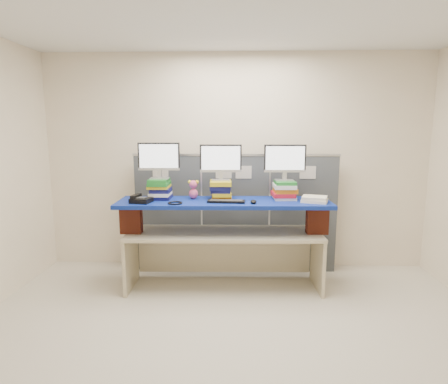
{
  "coord_description": "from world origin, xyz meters",
  "views": [
    {
      "loc": [
        0.02,
        -2.92,
        1.84
      ],
      "look_at": [
        -0.13,
        1.22,
        1.14
      ],
      "focal_mm": 30.0,
      "sensor_mm": 36.0,
      "label": 1
    }
  ],
  "objects_px": {
    "desk": "(224,243)",
    "keyboard": "(226,201)",
    "monitor_left": "(159,158)",
    "blue_board": "(224,203)",
    "monitor_center": "(221,160)",
    "desk_phone": "(141,200)",
    "monitor_right": "(285,160)"
  },
  "relations": [
    {
      "from": "desk",
      "to": "keyboard",
      "type": "height_order",
      "value": "keyboard"
    },
    {
      "from": "keyboard",
      "to": "monitor_left",
      "type": "bearing_deg",
      "value": 169.52
    },
    {
      "from": "blue_board",
      "to": "keyboard",
      "type": "xyz_separation_m",
      "value": [
        0.03,
        -0.1,
        0.03
      ]
    },
    {
      "from": "keyboard",
      "to": "monitor_center",
      "type": "bearing_deg",
      "value": 111.59
    },
    {
      "from": "blue_board",
      "to": "desk_phone",
      "type": "height_order",
      "value": "desk_phone"
    },
    {
      "from": "monitor_left",
      "to": "monitor_right",
      "type": "relative_size",
      "value": 1.0
    },
    {
      "from": "monitor_left",
      "to": "monitor_center",
      "type": "relative_size",
      "value": 1.0
    },
    {
      "from": "blue_board",
      "to": "keyboard",
      "type": "height_order",
      "value": "keyboard"
    },
    {
      "from": "desk",
      "to": "keyboard",
      "type": "distance_m",
      "value": 0.52
    },
    {
      "from": "desk_phone",
      "to": "desk",
      "type": "bearing_deg",
      "value": 20.8
    },
    {
      "from": "keyboard",
      "to": "desk_phone",
      "type": "distance_m",
      "value": 0.94
    },
    {
      "from": "blue_board",
      "to": "monitor_right",
      "type": "height_order",
      "value": "monitor_right"
    },
    {
      "from": "keyboard",
      "to": "desk_phone",
      "type": "height_order",
      "value": "desk_phone"
    },
    {
      "from": "blue_board",
      "to": "desk_phone",
      "type": "xyz_separation_m",
      "value": [
        -0.91,
        -0.14,
        0.05
      ]
    },
    {
      "from": "monitor_left",
      "to": "keyboard",
      "type": "distance_m",
      "value": 0.92
    },
    {
      "from": "blue_board",
      "to": "monitor_left",
      "type": "xyz_separation_m",
      "value": [
        -0.75,
        0.1,
        0.49
      ]
    },
    {
      "from": "monitor_center",
      "to": "monitor_right",
      "type": "bearing_deg",
      "value": 0.0
    },
    {
      "from": "blue_board",
      "to": "monitor_left",
      "type": "relative_size",
      "value": 5.02
    },
    {
      "from": "blue_board",
      "to": "monitor_left",
      "type": "distance_m",
      "value": 0.9
    },
    {
      "from": "desk",
      "to": "monitor_center",
      "type": "relative_size",
      "value": 4.67
    },
    {
      "from": "desk",
      "to": "monitor_right",
      "type": "bearing_deg",
      "value": 9.7
    },
    {
      "from": "monitor_left",
      "to": "keyboard",
      "type": "bearing_deg",
      "value": -15.7
    },
    {
      "from": "monitor_left",
      "to": "desk_phone",
      "type": "height_order",
      "value": "monitor_left"
    },
    {
      "from": "desk",
      "to": "monitor_center",
      "type": "height_order",
      "value": "monitor_center"
    },
    {
      "from": "blue_board",
      "to": "desk",
      "type": "bearing_deg",
      "value": 0.0
    },
    {
      "from": "monitor_center",
      "to": "keyboard",
      "type": "distance_m",
      "value": 0.49
    },
    {
      "from": "monitor_left",
      "to": "desk_phone",
      "type": "relative_size",
      "value": 1.96
    },
    {
      "from": "desk_phone",
      "to": "blue_board",
      "type": "bearing_deg",
      "value": 20.8
    },
    {
      "from": "desk_phone",
      "to": "monitor_center",
      "type": "bearing_deg",
      "value": 28.52
    },
    {
      "from": "monitor_right",
      "to": "desk",
      "type": "bearing_deg",
      "value": -170.3
    },
    {
      "from": "monitor_left",
      "to": "blue_board",
      "type": "bearing_deg",
      "value": -9.04
    },
    {
      "from": "monitor_left",
      "to": "desk",
      "type": "bearing_deg",
      "value": -9.04
    }
  ]
}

